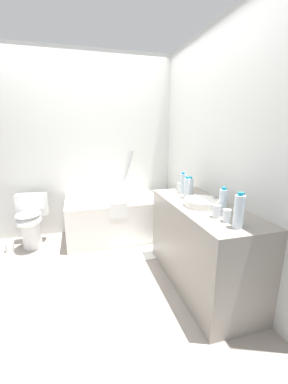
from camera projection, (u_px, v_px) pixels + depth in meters
The scene contains 19 objects.
ground_plane at pixel (92, 272), 2.59m from camera, with size 3.62×3.62×0.00m, color #9E9389.
wall_back_tiled at pixel (82, 146), 3.41m from camera, with size 3.02×0.10×2.55m, color silver.
wall_right_mirror at pixel (212, 151), 2.62m from camera, with size 0.10×2.76×2.55m, color silver.
bathtub at pixel (123, 216), 3.40m from camera, with size 1.55×0.73×1.20m.
toilet at pixel (31, 220), 3.10m from camera, with size 0.39×0.51×0.69m.
vanity_counter at pixel (201, 245), 2.32m from camera, with size 0.55×1.36×0.82m, color gray.
sink_basin at pixel (202, 202), 2.19m from camera, with size 0.33×0.33×0.06m, color white.
sink_faucet at pixel (221, 200), 2.24m from camera, with size 0.10×0.15×0.08m.
water_bottle_0 at pixel (187, 188), 2.43m from camera, with size 0.06×0.06×0.22m.
water_bottle_1 at pixel (239, 211), 1.67m from camera, with size 0.07×0.07×0.26m.
water_bottle_2 at pixel (223, 202), 1.94m from camera, with size 0.07×0.07×0.23m.
water_bottle_3 at pixel (241, 210), 1.74m from camera, with size 0.06×0.06×0.24m.
water_bottle_4 at pixel (190, 187), 2.52m from camera, with size 0.07×0.07×0.20m.
water_bottle_5 at pixel (183, 183), 2.61m from camera, with size 0.07×0.07×0.23m.
drinking_glass_0 at pixel (227, 216), 1.80m from camera, with size 0.06×0.06×0.10m, color white.
drinking_glass_1 at pixel (181, 187), 2.72m from camera, with size 0.08×0.08×0.09m, color white.
drinking_glass_2 at pixel (216, 211), 1.90m from camera, with size 0.07×0.07×0.10m, color white.
bath_mat at pixel (144, 253), 2.98m from camera, with size 0.68×0.33×0.01m, color white.
toilet_paper_roll at pixel (9, 247), 3.03m from camera, with size 0.11×0.11×0.12m, color white.
Camera 1 is at (-0.07, -2.35, 1.50)m, focal length 22.30 mm.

